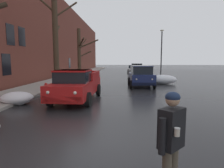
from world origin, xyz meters
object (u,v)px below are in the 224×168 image
pickup_truck_red_approaching_near_lane (77,85)px  fire_hydrant (46,88)px  bare_tree_mid_block (80,53)px  suv_black_parked_far_down_block (137,69)px  pedestrian_with_coffee (171,137)px  suv_darkblue_parked_kerbside_close (141,75)px  sedan_grey_parked_kerbside_mid (139,73)px  street_lamp_post (161,52)px  bare_tree_second_along_sidewalk (56,40)px  sedan_silver_queued_behind_truck (133,69)px

pickup_truck_red_approaching_near_lane → fire_hydrant: (-2.75, 2.44, -0.53)m
bare_tree_mid_block → fire_hydrant: 10.07m
pickup_truck_red_approaching_near_lane → suv_black_parked_far_down_block: (4.80, 19.10, 0.11)m
bare_tree_mid_block → fire_hydrant: bare_tree_mid_block is taller
pickup_truck_red_approaching_near_lane → fire_hydrant: 3.71m
bare_tree_mid_block → fire_hydrant: (-0.34, -9.67, -2.79)m
pedestrian_with_coffee → suv_darkblue_parked_kerbside_close: bearing=86.5°
bare_tree_mid_block → pickup_truck_red_approaching_near_lane: bearing=-78.8°
bare_tree_mid_block → sedan_grey_parked_kerbside_mid: 7.48m
pedestrian_with_coffee → street_lamp_post: (4.07, 21.56, 2.33)m
sedan_grey_parked_kerbside_mid → fire_hydrant: size_ratio=5.92×
pedestrian_with_coffee → sedan_grey_parked_kerbside_mid: bearing=86.4°
bare_tree_second_along_sidewalk → pickup_truck_red_approaching_near_lane: size_ratio=1.36×
bare_tree_second_along_sidewalk → suv_black_parked_far_down_block: (7.33, 14.96, -2.85)m
suv_darkblue_parked_kerbside_close → pedestrian_with_coffee: bearing=-93.5°
bare_tree_second_along_sidewalk → bare_tree_mid_block: bare_tree_second_along_sidewalk is taller
pickup_truck_red_approaching_near_lane → sedan_silver_queued_behind_truck: bearing=79.9°
street_lamp_post → sedan_grey_parked_kerbside_mid: bearing=-160.4°
bare_tree_mid_block → sedan_silver_queued_behind_truck: bare_tree_mid_block is taller
pickup_truck_red_approaching_near_lane → pedestrian_with_coffee: (3.33, -7.66, 0.15)m
suv_black_parked_far_down_block → pedestrian_with_coffee: suv_black_parked_far_down_block is taller
suv_darkblue_parked_kerbside_close → suv_black_parked_far_down_block: size_ratio=0.97×
suv_black_parked_far_down_block → fire_hydrant: (-7.55, -16.65, -0.63)m
pickup_truck_red_approaching_near_lane → suv_black_parked_far_down_block: bearing=75.9°
suv_darkblue_parked_kerbside_close → street_lamp_post: 8.54m
bare_tree_second_along_sidewalk → bare_tree_mid_block: bearing=89.1°
suv_black_parked_far_down_block → fire_hydrant: suv_black_parked_far_down_block is taller
pedestrian_with_coffee → bare_tree_second_along_sidewalk: bearing=116.4°
suv_darkblue_parked_kerbside_close → sedan_silver_queued_behind_truck: bearing=89.0°
bare_tree_second_along_sidewalk → street_lamp_post: 13.93m
street_lamp_post → suv_darkblue_parked_kerbside_close: bearing=-113.1°
sedan_grey_parked_kerbside_mid → fire_hydrant: sedan_grey_parked_kerbside_mid is taller
bare_tree_mid_block → suv_darkblue_parked_kerbside_close: size_ratio=1.36×
pickup_truck_red_approaching_near_lane → sedan_silver_queued_behind_truck: pickup_truck_red_approaching_near_lane is taller
bare_tree_mid_block → pickup_truck_red_approaching_near_lane: (2.41, -12.11, -2.27)m
bare_tree_mid_block → fire_hydrant: size_ratio=8.39×
bare_tree_mid_block → street_lamp_post: 9.97m
suv_darkblue_parked_kerbside_close → sedan_grey_parked_kerbside_mid: bearing=86.1°
bare_tree_mid_block → sedan_grey_parked_kerbside_mid: bearing=6.5°
suv_black_parked_far_down_block → sedan_grey_parked_kerbside_mid: bearing=-91.6°
bare_tree_second_along_sidewalk → suv_black_parked_far_down_block: bearing=63.9°
suv_darkblue_parked_kerbside_close → pickup_truck_red_approaching_near_lane: bearing=-123.3°
suv_darkblue_parked_kerbside_close → pedestrian_with_coffee: 14.04m
suv_darkblue_parked_kerbside_close → pedestrian_with_coffee: size_ratio=2.49×
suv_darkblue_parked_kerbside_close → street_lamp_post: street_lamp_post is taller
bare_tree_second_along_sidewalk → sedan_silver_queued_behind_truck: 22.47m
suv_darkblue_parked_kerbside_close → pedestrian_with_coffee: suv_darkblue_parked_kerbside_close is taller
suv_black_parked_far_down_block → sedan_silver_queued_behind_truck: (-0.30, 6.17, -0.24)m
bare_tree_mid_block → pedestrian_with_coffee: bearing=-73.8°
suv_black_parked_far_down_block → sedan_silver_queued_behind_truck: size_ratio=1.15×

